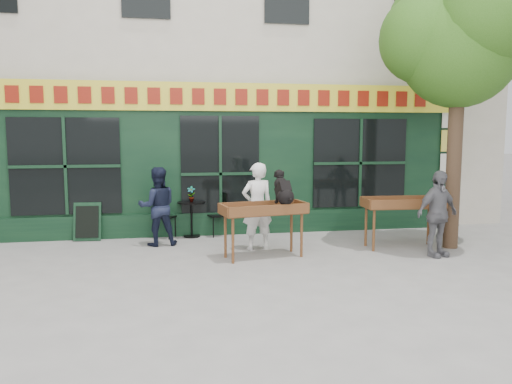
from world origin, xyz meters
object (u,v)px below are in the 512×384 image
(woman, at_px, (257,206))
(bistro_table, at_px, (191,212))
(book_cart_center, at_px, (264,212))
(book_cart_right, at_px, (403,206))
(man_left, at_px, (157,206))
(man_right, at_px, (437,214))
(dog, at_px, (283,186))

(woman, distance_m, bistro_table, 1.84)
(book_cart_center, xyz_separation_m, bistro_table, (-1.19, 2.02, -0.28))
(book_cart_center, xyz_separation_m, woman, (0.00, 0.65, 0.01))
(book_cart_right, bearing_deg, man_left, 170.40)
(book_cart_center, distance_m, book_cart_right, 2.82)
(man_right, height_order, bistro_table, man_right)
(book_cart_center, xyz_separation_m, book_cart_right, (2.80, 0.27, 0.00))
(woman, xyz_separation_m, man_right, (3.10, -1.13, -0.05))
(dog, relative_size, man_left, 0.38)
(book_cart_right, distance_m, man_left, 4.81)
(bistro_table, bearing_deg, book_cart_right, -23.66)
(man_right, bearing_deg, man_left, 143.20)
(dog, distance_m, man_left, 2.68)
(woman, relative_size, bistro_table, 2.20)
(book_cart_right, relative_size, man_right, 0.98)
(bistro_table, bearing_deg, man_left, -135.35)
(woman, relative_size, book_cart_right, 1.09)
(man_right, bearing_deg, woman, 143.15)
(man_left, bearing_deg, dog, 141.41)
(man_left, bearing_deg, bistro_table, -142.28)
(bistro_table, xyz_separation_m, man_left, (-0.70, -0.69, 0.24))
(dog, distance_m, man_right, 2.83)
(woman, xyz_separation_m, book_cart_right, (2.80, -0.38, -0.01))
(book_cart_center, bearing_deg, woman, 79.58)
(dog, bearing_deg, woman, 106.14)
(book_cart_center, bearing_deg, man_left, 134.42)
(woman, bearing_deg, book_cart_center, 79.58)
(book_cart_center, relative_size, dog, 2.65)
(man_right, relative_size, man_left, 1.00)
(woman, height_order, bistro_table, woman)
(woman, xyz_separation_m, bistro_table, (-1.19, 1.37, -0.29))
(dog, xyz_separation_m, man_left, (-2.24, 1.38, -0.51))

